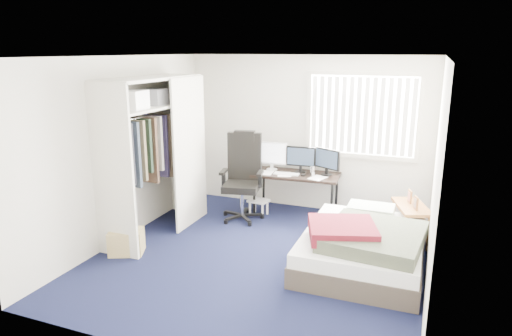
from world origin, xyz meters
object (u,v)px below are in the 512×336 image
Objects in this scene: desk at (297,171)px; nightstand at (411,210)px; bed at (363,245)px; office_chair at (243,185)px.

desk is 1.87m from nightstand.
bed is (-0.49, -1.01, -0.18)m from nightstand.
nightstand is at bearing -0.10° from office_chair.
nightstand is 1.13m from bed.
office_chair is 2.51m from nightstand.
bed is (2.02, -1.01, -0.25)m from office_chair.
office_chair is at bearing -146.07° from desk.
desk is 1.69× the size of nightstand.
office_chair is at bearing 153.42° from bed.
desk is at bearing 33.93° from office_chair.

